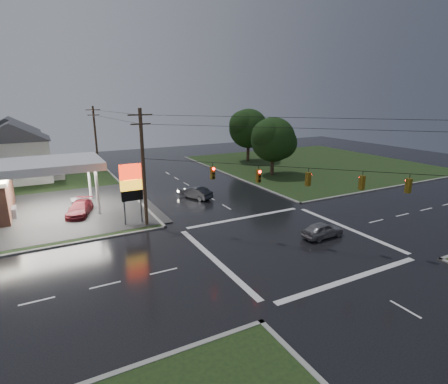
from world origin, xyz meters
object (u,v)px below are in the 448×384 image
utility_pole_n (96,138)px  house_far (11,142)px  car_north (196,193)px  pylon_sign (131,184)px  car_pump (80,209)px  house_near (14,151)px  tree_ne_near (274,140)px  car_crossing (322,230)px  tree_ne_far (249,129)px  utility_pole_nw (143,167)px

utility_pole_n → house_far: size_ratio=0.95×
car_north → pylon_sign: bearing=7.3°
pylon_sign → car_north: size_ratio=1.37×
house_far → car_pump: size_ratio=2.26×
house_near → car_north: 28.16m
tree_ne_near → car_crossing: tree_ne_near is taller
car_crossing → tree_ne_near: bearing=-28.2°
pylon_sign → house_far: size_ratio=0.54×
pylon_sign → car_pump: pylon_sign is taller
house_far → tree_ne_far: bearing=-19.7°
utility_pole_n → house_far: bearing=141.2°
car_north → car_crossing: bearing=83.5°
utility_pole_nw → tree_ne_near: 26.74m
house_near → car_pump: 21.47m
utility_pole_nw → tree_ne_near: utility_pole_nw is taller
pylon_sign → tree_ne_near: (24.64, 11.49, 1.55)m
utility_pole_n → car_pump: bearing=-103.4°
pylon_sign → tree_ne_far: size_ratio=0.61×
pylon_sign → car_pump: (-4.30, 5.26, -3.30)m
house_near → tree_ne_near: bearing=-21.8°
pylon_sign → tree_ne_far: bearing=40.4°
pylon_sign → car_crossing: (13.85, -11.03, -3.33)m
utility_pole_n → tree_ne_far: (26.65, -4.01, 0.71)m
pylon_sign → house_near: bearing=112.3°
car_crossing → utility_pole_nw: bearing=49.5°
utility_pole_nw → tree_ne_far: utility_pole_nw is taller
house_far → tree_ne_near: tree_ne_near is taller
utility_pole_nw → car_crossing: 17.06m
pylon_sign → tree_ne_near: 27.23m
pylon_sign → tree_ne_far: (27.65, 23.49, 2.17)m
utility_pole_nw → utility_pole_n: 28.50m
tree_ne_near → tree_ne_far: size_ratio=0.92×
house_far → tree_ne_far: (39.10, -14.01, 1.77)m
house_near → tree_ne_far: bearing=-3.0°
house_near → tree_ne_near: (35.09, -14.01, 1.16)m
tree_ne_near → car_pump: size_ratio=1.84×
car_north → car_pump: bearing=-23.5°
house_far → car_north: bearing=-57.8°
house_near → car_north: bearing=-46.3°
car_north → tree_ne_far: bearing=-159.6°
house_far → tree_ne_near: 44.50m
utility_pole_n → tree_ne_far: size_ratio=1.07×
pylon_sign → house_near: size_ratio=0.54×
house_near → tree_ne_far: (38.10, -2.01, 1.77)m
pylon_sign → house_far: (-11.45, 37.50, 0.39)m
utility_pole_n → house_far: (-12.45, 10.00, -1.06)m
car_pump → car_crossing: bearing=-21.6°
utility_pole_n → car_pump: 23.35m
house_near → tree_ne_far: size_ratio=1.13×
house_near → car_pump: size_ratio=2.26×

